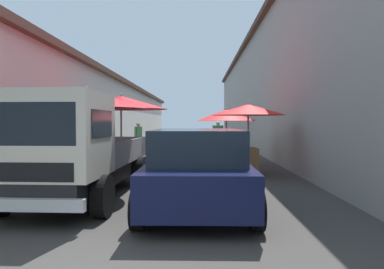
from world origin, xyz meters
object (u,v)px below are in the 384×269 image
(fruit_stall_far_left, at_px, (248,120))
(hatchback_car, at_px, (198,169))
(delivery_truck, at_px, (67,151))
(vendor_in_shade, at_px, (218,134))
(fruit_stall_far_right, at_px, (85,110))
(fruit_stall_mid_lane, at_px, (122,111))
(vendor_by_crates, at_px, (138,135))
(fruit_stall_near_right, at_px, (227,122))

(fruit_stall_far_left, bearing_deg, hatchback_car, 161.01)
(delivery_truck, height_order, vendor_in_shade, delivery_truck)
(fruit_stall_far_left, distance_m, vendor_in_shade, 9.05)
(fruit_stall_far_left, height_order, hatchback_car, fruit_stall_far_left)
(fruit_stall_far_right, distance_m, fruit_stall_far_left, 5.03)
(delivery_truck, bearing_deg, hatchback_car, -91.48)
(fruit_stall_far_right, height_order, fruit_stall_far_left, fruit_stall_far_right)
(fruit_stall_mid_lane, height_order, hatchback_car, fruit_stall_mid_lane)
(fruit_stall_mid_lane, distance_m, vendor_by_crates, 8.27)
(fruit_stall_mid_lane, bearing_deg, hatchback_car, -151.77)
(delivery_truck, bearing_deg, vendor_by_crates, 3.78)
(fruit_stall_mid_lane, xyz_separation_m, delivery_truck, (-4.25, 0.10, -0.87))
(fruit_stall_mid_lane, distance_m, fruit_stall_far_left, 3.82)
(fruit_stall_far_right, relative_size, vendor_by_crates, 1.71)
(fruit_stall_far_right, relative_size, fruit_stall_near_right, 1.18)
(fruit_stall_far_right, distance_m, hatchback_car, 2.93)
(delivery_truck, distance_m, vendor_in_shade, 13.73)
(fruit_stall_far_right, distance_m, delivery_truck, 1.39)
(fruit_stall_far_right, xyz_separation_m, fruit_stall_near_right, (5.82, -3.51, -0.25))
(fruit_stall_near_right, distance_m, hatchback_car, 7.15)
(fruit_stall_far_left, height_order, vendor_by_crates, fruit_stall_far_left)
(fruit_stall_mid_lane, height_order, vendor_in_shade, fruit_stall_mid_lane)
(fruit_stall_far_left, relative_size, vendor_by_crates, 1.43)
(fruit_stall_mid_lane, xyz_separation_m, fruit_stall_far_left, (0.02, -3.81, -0.25))
(fruit_stall_far_right, xyz_separation_m, fruit_stall_far_left, (3.14, -3.93, -0.18))
(fruit_stall_far_right, height_order, hatchback_car, fruit_stall_far_right)
(fruit_stall_far_right, bearing_deg, vendor_in_shade, -16.04)
(fruit_stall_near_right, height_order, fruit_stall_far_left, fruit_stall_far_left)
(fruit_stall_far_right, xyz_separation_m, vendor_by_crates, (11.27, 0.80, -0.95))
(delivery_truck, bearing_deg, vendor_in_shade, -14.64)
(hatchback_car, bearing_deg, fruit_stall_near_right, -8.71)
(vendor_by_crates, bearing_deg, delivery_truck, -176.22)
(hatchback_car, distance_m, delivery_truck, 2.43)
(fruit_stall_far_right, bearing_deg, fruit_stall_near_right, -31.11)
(fruit_stall_near_right, bearing_deg, delivery_truck, 153.35)
(vendor_in_shade, bearing_deg, fruit_stall_near_right, -179.83)
(fruit_stall_far_right, relative_size, fruit_stall_mid_lane, 0.94)
(fruit_stall_far_left, xyz_separation_m, vendor_in_shade, (9.01, 0.44, -0.72))
(fruit_stall_far_right, relative_size, fruit_stall_far_left, 1.19)
(vendor_by_crates, bearing_deg, fruit_stall_far_right, -175.95)
(fruit_stall_mid_lane, xyz_separation_m, vendor_by_crates, (8.16, 0.92, -1.02))
(fruit_stall_mid_lane, bearing_deg, fruit_stall_near_right, -51.45)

